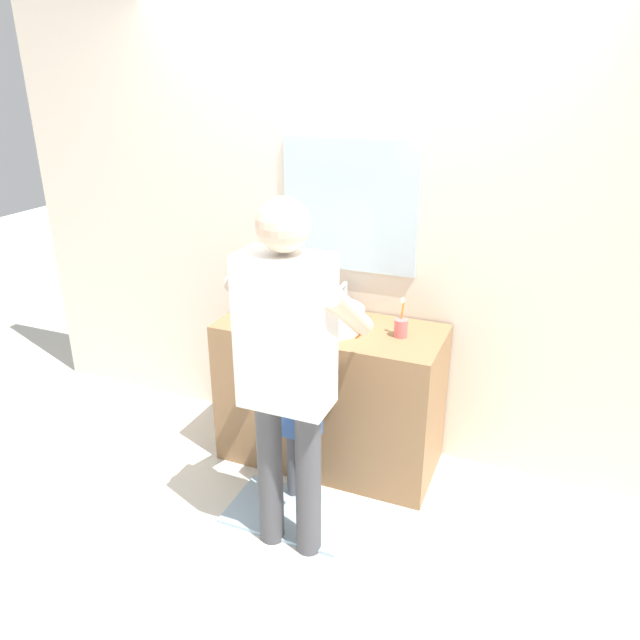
# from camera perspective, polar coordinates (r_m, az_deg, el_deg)

# --- Properties ---
(ground_plane) EXTENTS (14.00, 14.00, 0.00)m
(ground_plane) POSITION_cam_1_polar(r_m,az_deg,el_deg) (3.50, -0.97, -15.27)
(ground_plane) COLOR silver
(back_wall) EXTENTS (4.40, 0.10, 2.70)m
(back_wall) POSITION_cam_1_polar(r_m,az_deg,el_deg) (3.43, 3.03, 9.14)
(back_wall) COLOR beige
(back_wall) RESTS_ON ground
(vanity_cabinet) EXTENTS (1.23, 0.54, 0.85)m
(vanity_cabinet) POSITION_cam_1_polar(r_m,az_deg,el_deg) (3.50, 0.94, -6.96)
(vanity_cabinet) COLOR olive
(vanity_cabinet) RESTS_ON ground
(sink_basin) EXTENTS (0.38, 0.38, 0.11)m
(sink_basin) POSITION_cam_1_polar(r_m,az_deg,el_deg) (3.27, 0.87, 0.25)
(sink_basin) COLOR silver
(sink_basin) RESTS_ON vanity_cabinet
(faucet) EXTENTS (0.18, 0.14, 0.18)m
(faucet) POSITION_cam_1_polar(r_m,az_deg,el_deg) (3.46, 2.26, 1.95)
(faucet) COLOR #B7BABF
(faucet) RESTS_ON vanity_cabinet
(toothbrush_cup) EXTENTS (0.07, 0.07, 0.21)m
(toothbrush_cup) POSITION_cam_1_polar(r_m,az_deg,el_deg) (3.18, 7.57, -0.69)
(toothbrush_cup) COLOR #D86666
(toothbrush_cup) RESTS_ON vanity_cabinet
(soap_bottle) EXTENTS (0.06, 0.06, 0.17)m
(soap_bottle) POSITION_cam_1_polar(r_m,az_deg,el_deg) (3.43, -4.97, 1.43)
(soap_bottle) COLOR #B27FC6
(soap_bottle) RESTS_ON vanity_cabinet
(bath_mat) EXTENTS (0.64, 0.40, 0.02)m
(bath_mat) POSITION_cam_1_polar(r_m,az_deg,el_deg) (3.32, -2.76, -17.57)
(bath_mat) COLOR #99B7CC
(bath_mat) RESTS_ON ground
(child_toddler) EXTENTS (0.27, 0.27, 0.88)m
(child_toddler) POSITION_cam_1_polar(r_m,az_deg,el_deg) (3.13, -1.78, -8.70)
(child_toddler) COLOR #47474C
(child_toddler) RESTS_ON ground
(adult_parent) EXTENTS (0.52, 0.55, 1.69)m
(adult_parent) POSITION_cam_1_polar(r_m,az_deg,el_deg) (2.61, -3.03, -3.18)
(adult_parent) COLOR #47474C
(adult_parent) RESTS_ON ground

